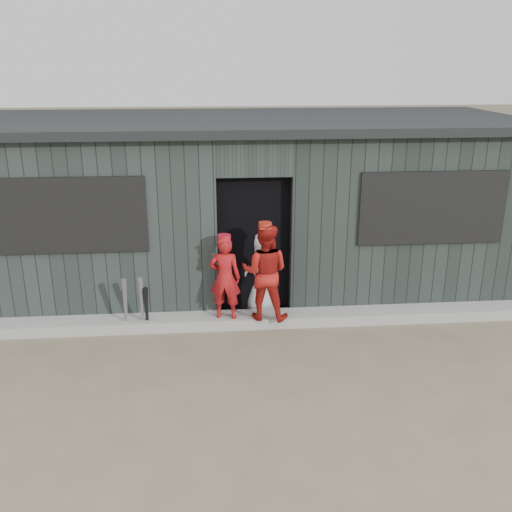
{
  "coord_description": "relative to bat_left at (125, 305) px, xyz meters",
  "views": [
    {
      "loc": [
        -0.59,
        -5.24,
        3.45
      ],
      "look_at": [
        0.0,
        1.8,
        1.0
      ],
      "focal_mm": 40.0,
      "sensor_mm": 36.0,
      "label": 1
    }
  ],
  "objects": [
    {
      "name": "bat_left",
      "position": [
        0.0,
        0.0,
        0.0
      ],
      "size": [
        0.13,
        0.29,
        0.81
      ],
      "primitive_type": "cone",
      "rotation": [
        0.27,
        0.0,
        0.22
      ],
      "color": "gray",
      "rests_on": "ground"
    },
    {
      "name": "ground",
      "position": [
        1.72,
        -1.7,
        -0.41
      ],
      "size": [
        80.0,
        80.0,
        0.0
      ],
      "primitive_type": "plane",
      "color": "brown",
      "rests_on": "ground"
    },
    {
      "name": "bat_right",
      "position": [
        0.27,
        0.0,
        -0.06
      ],
      "size": [
        0.11,
        0.32,
        0.69
      ],
      "primitive_type": "cone",
      "rotation": [
        0.35,
        0.0,
        0.14
      ],
      "color": "black",
      "rests_on": "ground"
    },
    {
      "name": "curb",
      "position": [
        1.72,
        0.12,
        -0.33
      ],
      "size": [
        8.0,
        0.36,
        0.15
      ],
      "primitive_type": "cube",
      "color": "gray",
      "rests_on": "ground"
    },
    {
      "name": "dugout",
      "position": [
        1.72,
        1.81,
        0.88
      ],
      "size": [
        8.3,
        3.3,
        2.62
      ],
      "color": "black",
      "rests_on": "ground"
    },
    {
      "name": "bat_mid",
      "position": [
        0.22,
        -0.02,
        0.01
      ],
      "size": [
        0.11,
        0.32,
        0.83
      ],
      "primitive_type": "cone",
      "rotation": [
        0.3,
        0.0,
        0.15
      ],
      "color": "gray",
      "rests_on": "ground"
    },
    {
      "name": "player_grey_back",
      "position": [
        1.83,
        0.54,
        0.2
      ],
      "size": [
        0.68,
        0.54,
        1.22
      ],
      "primitive_type": "imported",
      "rotation": [
        0.0,
        0.0,
        3.44
      ],
      "color": "#B4B4B4",
      "rests_on": "ground"
    },
    {
      "name": "player_red_left",
      "position": [
        1.31,
        0.08,
        0.31
      ],
      "size": [
        0.45,
        0.34,
        1.13
      ],
      "primitive_type": "imported",
      "rotation": [
        0.0,
        0.0,
        2.97
      ],
      "color": "#A21416",
      "rests_on": "curb"
    },
    {
      "name": "player_red_right",
      "position": [
        1.83,
        0.03,
        0.4
      ],
      "size": [
        0.74,
        0.64,
        1.3
      ],
      "primitive_type": "imported",
      "rotation": [
        0.0,
        0.0,
        2.88
      ],
      "color": "#A11813",
      "rests_on": "curb"
    }
  ]
}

